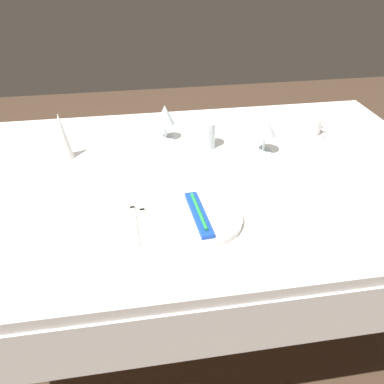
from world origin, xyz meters
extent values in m
plane|color=#4C3828|center=(0.00, 0.00, 0.00)|extent=(6.00, 6.00, 0.00)
cube|color=white|center=(0.00, 0.00, 0.72)|extent=(1.80, 1.10, 0.04)
cube|color=white|center=(0.00, -0.55, 0.61)|extent=(1.80, 0.01, 0.18)
cube|color=white|center=(0.00, 0.55, 0.61)|extent=(1.80, 0.01, 0.18)
cylinder|color=brown|center=(-0.80, 0.45, 0.35)|extent=(0.07, 0.07, 0.70)
cylinder|color=brown|center=(0.80, 0.45, 0.35)|extent=(0.07, 0.07, 0.70)
cylinder|color=white|center=(-0.02, -0.26, 0.75)|extent=(0.25, 0.25, 0.02)
cube|color=blue|center=(-0.02, -0.26, 0.76)|extent=(0.05, 0.21, 0.01)
cylinder|color=green|center=(-0.02, -0.26, 0.78)|extent=(0.02, 0.17, 0.01)
cube|color=beige|center=(-0.17, -0.27, 0.74)|extent=(0.02, 0.17, 0.00)
cube|color=beige|center=(-0.17, -0.17, 0.74)|extent=(0.02, 0.04, 0.00)
cube|color=beige|center=(-0.20, -0.26, 0.74)|extent=(0.02, 0.18, 0.00)
cube|color=beige|center=(-0.20, -0.16, 0.74)|extent=(0.02, 0.04, 0.00)
cube|color=beige|center=(0.14, -0.26, 0.74)|extent=(0.02, 0.18, 0.00)
cube|color=beige|center=(0.14, -0.16, 0.74)|extent=(0.02, 0.06, 0.00)
cube|color=beige|center=(0.17, -0.27, 0.74)|extent=(0.02, 0.18, 0.00)
ellipsoid|color=beige|center=(0.17, -0.17, 0.74)|extent=(0.03, 0.04, 0.01)
cylinder|color=white|center=(0.52, 0.22, 0.74)|extent=(0.12, 0.12, 0.01)
cylinder|color=white|center=(0.52, 0.22, 0.78)|extent=(0.08, 0.08, 0.06)
torus|color=white|center=(0.56, 0.22, 0.78)|extent=(0.04, 0.01, 0.04)
cylinder|color=silver|center=(0.29, 0.11, 0.74)|extent=(0.06, 0.06, 0.01)
cylinder|color=silver|center=(0.29, 0.11, 0.78)|extent=(0.01, 0.01, 0.06)
cone|color=silver|center=(0.29, 0.11, 0.84)|extent=(0.08, 0.08, 0.07)
cylinder|color=silver|center=(-0.05, 0.28, 0.74)|extent=(0.07, 0.07, 0.01)
cylinder|color=silver|center=(-0.05, 0.28, 0.78)|extent=(0.01, 0.01, 0.06)
cone|color=silver|center=(-0.05, 0.28, 0.84)|extent=(0.07, 0.07, 0.07)
cylinder|color=silver|center=(0.09, 0.19, 0.79)|extent=(0.07, 0.07, 0.10)
cylinder|color=#C68C1E|center=(0.09, 0.19, 0.77)|extent=(0.07, 0.07, 0.06)
cone|color=white|center=(-0.43, 0.18, 0.83)|extent=(0.06, 0.06, 0.17)
camera|label=1|loc=(-0.18, -1.15, 1.44)|focal=37.23mm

